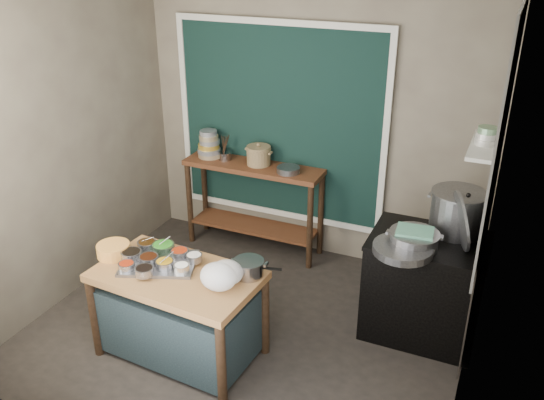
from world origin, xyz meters
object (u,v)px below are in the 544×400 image
at_px(prep_table, 180,314).
at_px(ceramic_crock, 259,156).
at_px(utensil_cup, 225,156).
at_px(condiment_tray, 159,263).
at_px(stove_block, 424,288).
at_px(back_counter, 254,207).
at_px(saucepan, 249,268).
at_px(steamer, 414,240).
at_px(yellow_basin, 113,250).
at_px(stock_pot, 457,212).

bearing_deg(prep_table, ceramic_crock, 99.00).
bearing_deg(utensil_cup, condiment_tray, -78.64).
relative_size(stove_block, condiment_tray, 1.59).
bearing_deg(stove_block, back_counter, 158.98).
relative_size(saucepan, ceramic_crock, 0.92).
relative_size(stove_block, saucepan, 3.80).
bearing_deg(ceramic_crock, condiment_tray, -90.74).
xyz_separation_m(ceramic_crock, steamer, (1.75, -0.93, -0.09)).
distance_m(back_counter, ceramic_crock, 0.56).
bearing_deg(ceramic_crock, steamer, -28.07).
height_order(prep_table, yellow_basin, yellow_basin).
distance_m(prep_table, back_counter, 1.81).
bearing_deg(back_counter, yellow_basin, -102.02).
distance_m(stove_block, steamer, 0.56).
height_order(yellow_basin, ceramic_crock, ceramic_crock).
xyz_separation_m(yellow_basin, stock_pot, (2.43, 1.25, 0.26)).
bearing_deg(condiment_tray, ceramic_crock, 89.26).
height_order(back_counter, stock_pot, stock_pot).
relative_size(prep_table, utensil_cup, 9.30).
height_order(stove_block, ceramic_crock, ceramic_crock).
relative_size(stove_block, stock_pot, 1.99).
bearing_deg(steamer, ceramic_crock, 151.93).
relative_size(stove_block, yellow_basin, 3.45).
relative_size(condiment_tray, ceramic_crock, 2.19).
distance_m(yellow_basin, saucepan, 1.12).
height_order(ceramic_crock, stock_pot, stock_pot).
xyz_separation_m(saucepan, utensil_cup, (-1.06, 1.61, 0.18)).
height_order(back_counter, ceramic_crock, ceramic_crock).
bearing_deg(stock_pot, condiment_tray, -148.93).
bearing_deg(back_counter, condiment_tray, -89.15).
relative_size(prep_table, saucepan, 5.28).
relative_size(prep_table, yellow_basin, 4.79).
xyz_separation_m(back_counter, stock_pot, (2.06, -0.52, 0.58)).
relative_size(ceramic_crock, steamer, 0.66).
relative_size(prep_table, stove_block, 1.39).
bearing_deg(saucepan, back_counter, 100.87).
distance_m(stove_block, condiment_tray, 2.16).
height_order(back_counter, utensil_cup, utensil_cup).
height_order(stove_block, saucepan, saucepan).
relative_size(utensil_cup, stock_pot, 0.30).
relative_size(condiment_tray, saucepan, 2.38).
xyz_separation_m(stove_block, condiment_tray, (-1.87, -1.02, 0.34)).
bearing_deg(yellow_basin, saucepan, 8.82).
bearing_deg(stock_pot, back_counter, 165.74).
relative_size(condiment_tray, utensil_cup, 4.20).
distance_m(stove_block, stock_pot, 0.68).
bearing_deg(saucepan, stove_block, 23.13).
distance_m(back_counter, saucepan, 1.79).
relative_size(yellow_basin, saucepan, 1.10).
distance_m(yellow_basin, ceramic_crock, 1.87).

